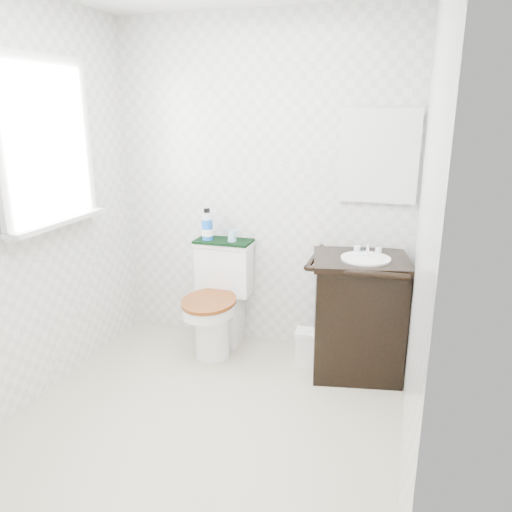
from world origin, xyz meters
The scene contains 14 objects.
floor centered at (0.00, 0.00, 0.00)m, with size 2.40×2.40×0.00m, color beige.
wall_back centered at (0.00, 1.20, 1.20)m, with size 2.40×2.40×0.00m, color silver.
wall_front centered at (0.00, -1.20, 1.20)m, with size 2.40×2.40×0.00m, color silver.
wall_left centered at (-1.10, 0.00, 1.20)m, with size 2.40×2.40×0.00m, color silver.
wall_right centered at (1.10, 0.00, 1.20)m, with size 2.40×2.40×0.00m, color silver.
window centered at (-1.07, 0.25, 1.55)m, with size 0.02×0.70×0.90m, color white.
mirror centered at (0.82, 1.18, 1.45)m, with size 0.50×0.02×0.60m, color silver.
toilet centered at (-0.27, 0.97, 0.35)m, with size 0.43×0.64×0.80m.
vanity centered at (0.77, 0.90, 0.43)m, with size 0.70×0.63×0.92m.
trash_bin centered at (0.44, 0.89, 0.13)m, with size 0.19×0.15×0.26m.
towel centered at (-0.27, 1.09, 0.80)m, with size 0.42×0.22×0.02m, color black.
mouthwash_bottle centered at (-0.38, 1.07, 0.92)m, with size 0.08×0.08×0.24m.
cup centered at (-0.19, 1.08, 0.85)m, with size 0.07×0.07×0.08m, color #7FB7D1.
soap_bar centered at (0.75, 1.03, 0.83)m, with size 0.07×0.04×0.02m, color teal.
Camera 1 is at (1.03, -2.27, 1.75)m, focal length 35.00 mm.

